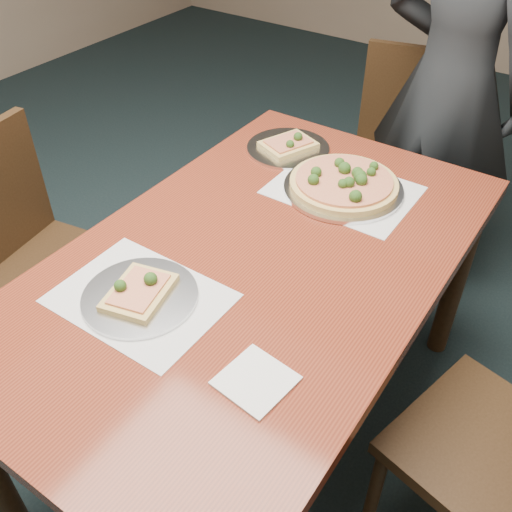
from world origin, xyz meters
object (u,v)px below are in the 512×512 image
Objects in this scene: chair_far at (401,149)px; chair_left at (32,250)px; pizza_pan at (344,184)px; dining_table at (256,282)px; slice_plate_near at (140,294)px; diner at (450,86)px; slice_plate_far at (288,146)px.

chair_left is at bearing -131.41° from chair_far.
dining_table is at bearing -96.09° from pizza_pan.
dining_table is 5.36× the size of slice_plate_near.
chair_far is at bearing 86.64° from slice_plate_near.
dining_table is at bearing 64.06° from slice_plate_near.
diner reaches higher than dining_table.
chair_left is 2.51× the size of pizza_pan.
dining_table is 0.34m from slice_plate_near.
slice_plate_far reaches higher than dining_table.
chair_far is 1.52m from chair_left.
chair_left is 1.04m from pizza_pan.
slice_plate_far is at bearing 113.37° from dining_table.
chair_far and chair_left have the same top height.
slice_plate_far is (-0.33, -0.59, -0.09)m from diner.
diner reaches higher than slice_plate_far.
diner reaches higher than slice_plate_near.
slice_plate_near is (-0.14, -0.29, 0.11)m from dining_table.
pizza_pan reaches higher than slice_plate_far.
dining_table is 1.65× the size of chair_left.
slice_plate_far is (-0.27, 0.12, -0.01)m from pizza_pan.
slice_plate_far is at bearing 96.15° from slice_plate_near.
dining_table is 1.65× the size of chair_far.
chair_left is at bearing 65.01° from diner.
slice_plate_near reaches higher than slice_plate_far.
pizza_pan is at bearing -65.12° from chair_left.
diner is at bearing 85.00° from pizza_pan.
chair_left is at bearing -129.16° from slice_plate_far.
diner is (0.16, -0.05, 0.33)m from chair_far.
pizza_pan reaches higher than dining_table.
chair_left is 0.92m from slice_plate_far.
pizza_pan is 0.30m from slice_plate_far.
chair_far is 0.54× the size of diner.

